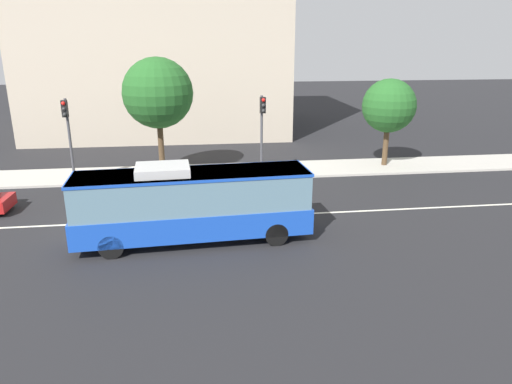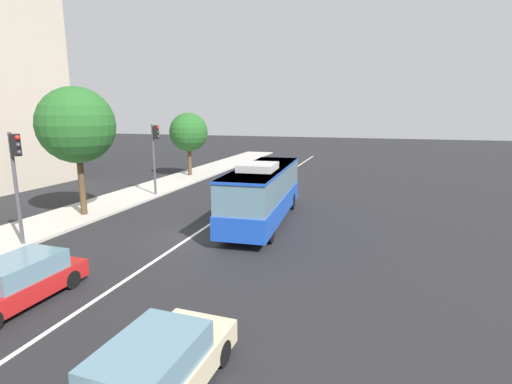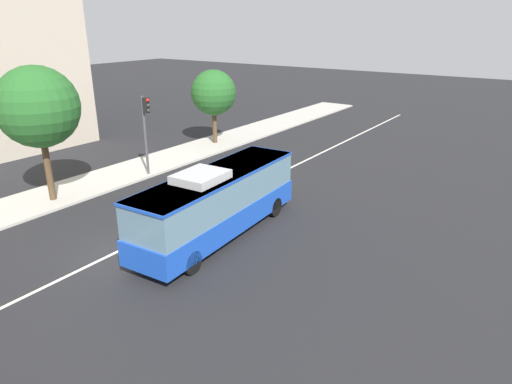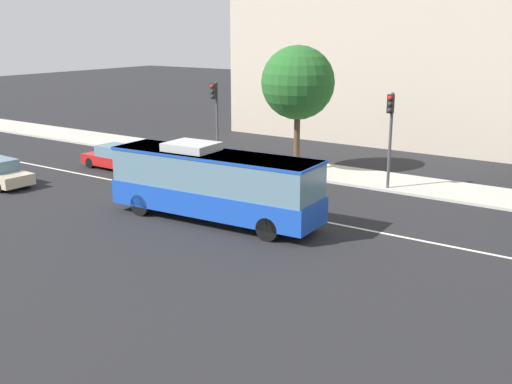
{
  "view_description": "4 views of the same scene",
  "coord_description": "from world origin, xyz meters",
  "px_view_note": "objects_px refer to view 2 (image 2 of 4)",
  "views": [
    {
      "loc": [
        3.87,
        -21.78,
        8.35
      ],
      "look_at": [
        6.38,
        -2.73,
        2.15
      ],
      "focal_mm": 32.96,
      "sensor_mm": 36.0,
      "label": 1
    },
    {
      "loc": [
        -16.57,
        -8.53,
        6.05
      ],
      "look_at": [
        4.44,
        -2.0,
        1.54
      ],
      "focal_mm": 27.38,
      "sensor_mm": 36.0,
      "label": 2
    },
    {
      "loc": [
        -11.37,
        -15.21,
        9.53
      ],
      "look_at": [
        5.61,
        -3.44,
        1.77
      ],
      "focal_mm": 31.98,
      "sensor_mm": 36.0,
      "label": 3
    },
    {
      "loc": [
        20.23,
        -23.44,
        8.47
      ],
      "look_at": [
        6.69,
        -3.73,
        2.04
      ],
      "focal_mm": 43.21,
      "sensor_mm": 36.0,
      "label": 4
    }
  ],
  "objects_px": {
    "sedan_beige": "(155,371)",
    "traffic_light_near_corner": "(16,170)",
    "street_tree_kerbside_centre": "(76,125)",
    "traffic_light_mid_block": "(155,148)",
    "street_tree_kerbside_left": "(189,132)",
    "sedan_red": "(17,282)",
    "transit_bus": "(263,191)"
  },
  "relations": [
    {
      "from": "transit_bus",
      "to": "street_tree_kerbside_centre",
      "type": "bearing_deg",
      "value": 97.17
    },
    {
      "from": "transit_bus",
      "to": "street_tree_kerbside_centre",
      "type": "xyz_separation_m",
      "value": [
        -1.93,
        10.43,
        3.5
      ]
    },
    {
      "from": "transit_bus",
      "to": "street_tree_kerbside_left",
      "type": "bearing_deg",
      "value": 36.83
    },
    {
      "from": "traffic_light_mid_block",
      "to": "street_tree_kerbside_centre",
      "type": "height_order",
      "value": "street_tree_kerbside_centre"
    },
    {
      "from": "transit_bus",
      "to": "traffic_light_near_corner",
      "type": "bearing_deg",
      "value": 124.32
    },
    {
      "from": "traffic_light_near_corner",
      "to": "street_tree_kerbside_left",
      "type": "distance_m",
      "value": 20.41
    },
    {
      "from": "transit_bus",
      "to": "sedan_red",
      "type": "bearing_deg",
      "value": 153.58
    },
    {
      "from": "sedan_red",
      "to": "street_tree_kerbside_left",
      "type": "height_order",
      "value": "street_tree_kerbside_left"
    },
    {
      "from": "traffic_light_mid_block",
      "to": "street_tree_kerbside_centre",
      "type": "xyz_separation_m",
      "value": [
        -6.27,
        1.12,
        1.75
      ]
    },
    {
      "from": "sedan_beige",
      "to": "traffic_light_near_corner",
      "type": "relative_size",
      "value": 0.88
    },
    {
      "from": "traffic_light_near_corner",
      "to": "street_tree_kerbside_centre",
      "type": "bearing_deg",
      "value": 104.92
    },
    {
      "from": "traffic_light_near_corner",
      "to": "traffic_light_mid_block",
      "type": "bearing_deg",
      "value": 92.4
    },
    {
      "from": "sedan_red",
      "to": "traffic_light_mid_block",
      "type": "height_order",
      "value": "traffic_light_mid_block"
    },
    {
      "from": "sedan_beige",
      "to": "street_tree_kerbside_left",
      "type": "xyz_separation_m",
      "value": [
        27.12,
        12.83,
        3.47
      ]
    },
    {
      "from": "traffic_light_near_corner",
      "to": "traffic_light_mid_block",
      "type": "xyz_separation_m",
      "value": [
        11.47,
        0.07,
        0.0
      ]
    },
    {
      "from": "transit_bus",
      "to": "sedan_beige",
      "type": "height_order",
      "value": "transit_bus"
    },
    {
      "from": "sedan_red",
      "to": "street_tree_kerbside_centre",
      "type": "bearing_deg",
      "value": -148.66
    },
    {
      "from": "street_tree_kerbside_centre",
      "to": "traffic_light_mid_block",
      "type": "bearing_deg",
      "value": -10.09
    },
    {
      "from": "street_tree_kerbside_left",
      "to": "transit_bus",
      "type": "bearing_deg",
      "value": -139.86
    },
    {
      "from": "street_tree_kerbside_centre",
      "to": "sedan_beige",
      "type": "bearing_deg",
      "value": -134.67
    },
    {
      "from": "transit_bus",
      "to": "traffic_light_near_corner",
      "type": "xyz_separation_m",
      "value": [
        -7.12,
        9.24,
        1.75
      ]
    },
    {
      "from": "transit_bus",
      "to": "street_tree_kerbside_left",
      "type": "relative_size",
      "value": 1.69
    },
    {
      "from": "street_tree_kerbside_centre",
      "to": "sedan_red",
      "type": "bearing_deg",
      "value": -149.57
    },
    {
      "from": "traffic_light_near_corner",
      "to": "street_tree_kerbside_left",
      "type": "height_order",
      "value": "street_tree_kerbside_left"
    },
    {
      "from": "transit_bus",
      "to": "sedan_beige",
      "type": "xyz_separation_m",
      "value": [
        -13.93,
        -1.71,
        -1.09
      ]
    },
    {
      "from": "sedan_beige",
      "to": "street_tree_kerbside_left",
      "type": "bearing_deg",
      "value": 27.72
    },
    {
      "from": "street_tree_kerbside_left",
      "to": "sedan_beige",
      "type": "bearing_deg",
      "value": -154.68
    },
    {
      "from": "sedan_beige",
      "to": "street_tree_kerbside_centre",
      "type": "distance_m",
      "value": 17.68
    },
    {
      "from": "transit_bus",
      "to": "sedan_red",
      "type": "height_order",
      "value": "transit_bus"
    },
    {
      "from": "transit_bus",
      "to": "sedan_beige",
      "type": "bearing_deg",
      "value": -176.31
    },
    {
      "from": "transit_bus",
      "to": "traffic_light_mid_block",
      "type": "relative_size",
      "value": 1.95
    },
    {
      "from": "transit_bus",
      "to": "traffic_light_mid_block",
      "type": "height_order",
      "value": "traffic_light_mid_block"
    }
  ]
}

